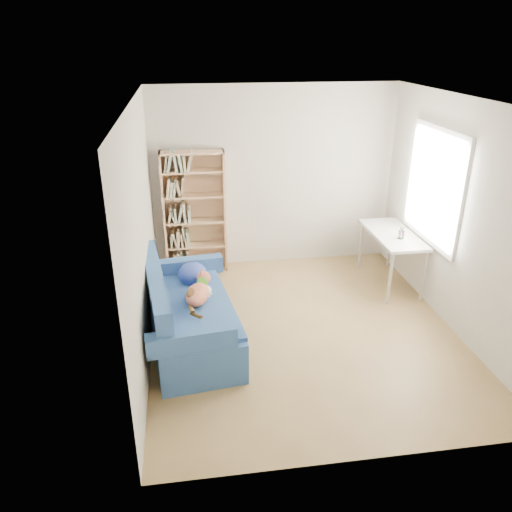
# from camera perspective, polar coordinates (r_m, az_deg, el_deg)

# --- Properties ---
(ground) EXTENTS (4.00, 4.00, 0.00)m
(ground) POSITION_cam_1_polar(r_m,az_deg,el_deg) (5.98, 5.35, -8.35)
(ground) COLOR olive
(ground) RESTS_ON ground
(room_shell) EXTENTS (3.54, 4.04, 2.62)m
(room_shell) POSITION_cam_1_polar(r_m,az_deg,el_deg) (5.35, 6.97, 6.93)
(room_shell) COLOR silver
(room_shell) RESTS_ON ground
(sofa) EXTENTS (1.09, 1.93, 0.90)m
(sofa) POSITION_cam_1_polar(r_m,az_deg,el_deg) (5.63, -7.89, -6.64)
(sofa) COLOR navy
(sofa) RESTS_ON ground
(bookshelf) EXTENTS (0.88, 0.27, 1.76)m
(bookshelf) POSITION_cam_1_polar(r_m,az_deg,el_deg) (7.15, -7.00, 4.39)
(bookshelf) COLOR tan
(bookshelf) RESTS_ON ground
(desk) EXTENTS (0.55, 1.20, 0.75)m
(desk) POSITION_cam_1_polar(r_m,az_deg,el_deg) (6.97, 15.35, 1.97)
(desk) COLOR white
(desk) RESTS_ON ground
(pen_cup) EXTENTS (0.09, 0.09, 0.16)m
(pen_cup) POSITION_cam_1_polar(r_m,az_deg,el_deg) (6.77, 16.26, 2.44)
(pen_cup) COLOR white
(pen_cup) RESTS_ON desk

